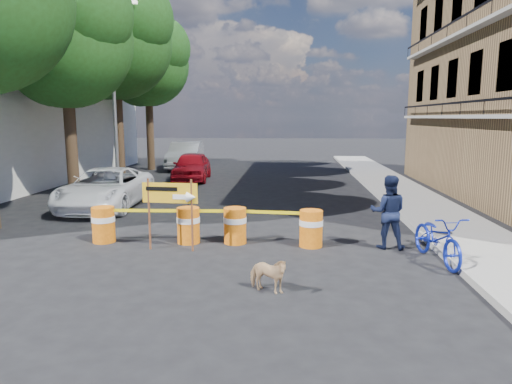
% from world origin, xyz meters
% --- Properties ---
extents(ground, '(120.00, 120.00, 0.00)m').
position_xyz_m(ground, '(0.00, 0.00, 0.00)').
color(ground, black).
rests_on(ground, ground).
extents(sidewalk_east, '(2.40, 40.00, 0.15)m').
position_xyz_m(sidewalk_east, '(6.20, 6.00, 0.07)').
color(sidewalk_east, gray).
rests_on(sidewalk_east, ground).
extents(tree_mid_a, '(5.25, 5.00, 8.68)m').
position_xyz_m(tree_mid_a, '(-6.74, 7.00, 6.01)').
color(tree_mid_a, '#332316').
rests_on(tree_mid_a, ground).
extents(tree_mid_b, '(5.67, 5.40, 9.62)m').
position_xyz_m(tree_mid_b, '(-6.73, 12.00, 6.71)').
color(tree_mid_b, '#332316').
rests_on(tree_mid_b, ground).
extents(tree_far, '(5.04, 4.80, 8.84)m').
position_xyz_m(tree_far, '(-6.74, 17.00, 6.22)').
color(tree_far, '#332316').
rests_on(tree_far, ground).
extents(streetlamp, '(1.25, 0.18, 8.00)m').
position_xyz_m(streetlamp, '(-5.93, 9.50, 4.38)').
color(streetlamp, gray).
rests_on(streetlamp, ground).
extents(barrel_far_left, '(0.58, 0.58, 0.90)m').
position_xyz_m(barrel_far_left, '(-3.09, 0.91, 0.47)').
color(barrel_far_left, '#D25C0C').
rests_on(barrel_far_left, ground).
extents(barrel_mid_left, '(0.58, 0.58, 0.90)m').
position_xyz_m(barrel_mid_left, '(-0.94, 0.99, 0.47)').
color(barrel_mid_left, '#D25C0C').
rests_on(barrel_mid_left, ground).
extents(barrel_mid_right, '(0.58, 0.58, 0.90)m').
position_xyz_m(barrel_mid_right, '(0.24, 1.05, 0.47)').
color(barrel_mid_right, '#D25C0C').
rests_on(barrel_mid_right, ground).
extents(barrel_far_right, '(0.58, 0.58, 0.90)m').
position_xyz_m(barrel_far_right, '(2.12, 0.89, 0.47)').
color(barrel_far_right, '#D25C0C').
rests_on(barrel_far_right, ground).
extents(detour_sign, '(1.33, 0.26, 1.71)m').
position_xyz_m(detour_sign, '(-1.04, 0.30, 1.25)').
color(detour_sign, '#592D19').
rests_on(detour_sign, ground).
extents(pedestrian, '(0.95, 0.79, 1.78)m').
position_xyz_m(pedestrian, '(3.94, 0.90, 0.89)').
color(pedestrian, '#101732').
rests_on(pedestrian, ground).
extents(bicycle, '(0.88, 1.19, 2.06)m').
position_xyz_m(bicycle, '(4.80, -0.13, 1.03)').
color(bicycle, '#1425A7').
rests_on(bicycle, ground).
extents(dog, '(0.87, 0.65, 0.67)m').
position_xyz_m(dog, '(1.21, -2.16, 0.33)').
color(dog, tan).
rests_on(dog, ground).
extents(suv_white, '(2.44, 5.02, 1.38)m').
position_xyz_m(suv_white, '(-4.79, 5.23, 0.69)').
color(suv_white, white).
rests_on(suv_white, ground).
extents(sedan_red, '(2.01, 4.28, 1.42)m').
position_xyz_m(sedan_red, '(-3.33, 12.47, 0.71)').
color(sedan_red, maroon).
rests_on(sedan_red, ground).
extents(sedan_silver, '(2.11, 5.12, 1.65)m').
position_xyz_m(sedan_silver, '(-4.80, 17.57, 0.82)').
color(sedan_silver, '#A8AAAF').
rests_on(sedan_silver, ground).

